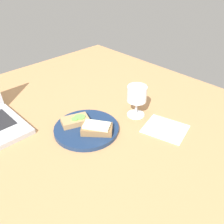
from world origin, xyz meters
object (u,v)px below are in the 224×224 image
Objects in this scene: sandwich_with_cucumber at (75,120)px; napkin at (165,129)px; plate at (86,129)px; sandwich_with_cheese at (97,128)px; wine_glass at (137,95)px.

napkin is at bearing -47.29° from sandwich_with_cucumber.
sandwich_with_cucumber is (-1.06, 4.99, 1.99)cm from plate.
plate is at bearing 137.64° from napkin.
plate is 30.30cm from napkin.
napkin is at bearing -42.36° from plate.
sandwich_with_cheese reaches higher than sandwich_with_cucumber.
sandwich_with_cucumber is 0.89× the size of wine_glass.
sandwich_with_cucumber is 34.66cm from napkin.
plate is 2.09× the size of sandwich_with_cucumber.
sandwich_with_cheese is (1.15, -5.03, 2.43)cm from plate.
sandwich_with_cucumber is 26.09cm from wine_glass.
wine_glass is (20.50, -0.99, 6.18)cm from sandwich_with_cheese.
wine_glass is (22.71, -11.00, 6.62)cm from sandwich_with_cucumber.
wine_glass is at bearing -25.85° from sandwich_with_cucumber.
plate is at bearing 164.47° from wine_glass.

